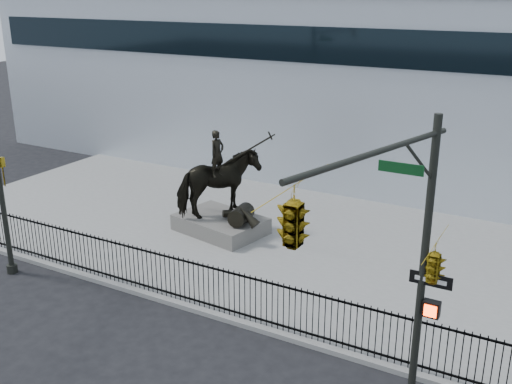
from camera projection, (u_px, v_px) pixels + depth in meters
The scene contains 7 objects.
ground at pixel (171, 328), 17.49m from camera, with size 120.00×120.00×0.00m, color black.
plaza at pixel (280, 241), 23.25m from camera, with size 30.00×12.00×0.15m, color gray.
building at pixel (389, 83), 32.55m from camera, with size 44.00×14.00×9.00m, color silver.
picket_fence at pixel (194, 283), 18.23m from camera, with size 22.10×0.10×1.50m.
statue_plinth at pixel (221, 224), 23.89m from camera, with size 3.38×2.33×0.63m, color #615E59.
equestrian_statue at pixel (221, 185), 23.32m from camera, with size 4.26×3.07×3.67m.
traffic_signal_right at pixel (371, 244), 11.28m from camera, with size 2.17×6.86×7.00m.
Camera 1 is at (9.61, -12.10, 9.43)m, focal length 42.00 mm.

